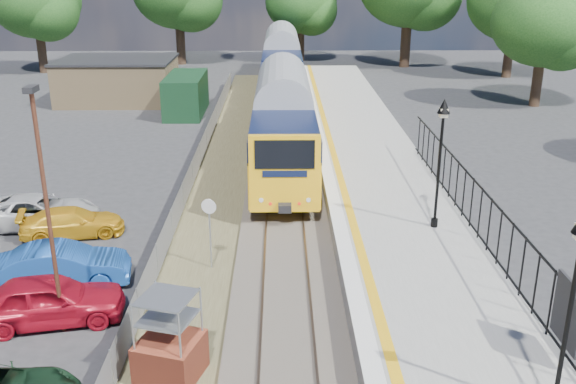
{
  "coord_description": "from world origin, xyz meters",
  "views": [
    {
      "loc": [
        -0.17,
        -14.94,
        9.81
      ],
      "look_at": [
        0.11,
        6.63,
        2.0
      ],
      "focal_mm": 40.0,
      "sensor_mm": 36.0,
      "label": 1
    }
  ],
  "objects_px": {
    "carpark_lamp": "(46,199)",
    "car_white": "(39,212)",
    "train": "(282,78)",
    "victorian_lamp_north": "(442,134)",
    "car_blue": "(62,266)",
    "car_yellow": "(72,222)",
    "speed_sign": "(210,223)",
    "car_red": "(49,300)",
    "brick_plinth": "(169,339)"
  },
  "relations": [
    {
      "from": "carpark_lamp",
      "to": "car_white",
      "type": "xyz_separation_m",
      "value": [
        -3.27,
        7.51,
        -3.32
      ]
    },
    {
      "from": "train",
      "to": "car_yellow",
      "type": "relative_size",
      "value": 10.78
    },
    {
      "from": "speed_sign",
      "to": "car_white",
      "type": "bearing_deg",
      "value": 168.72
    },
    {
      "from": "car_blue",
      "to": "car_white",
      "type": "height_order",
      "value": "car_blue"
    },
    {
      "from": "car_blue",
      "to": "car_white",
      "type": "xyz_separation_m",
      "value": [
        -2.45,
        4.84,
        -0.06
      ]
    },
    {
      "from": "speed_sign",
      "to": "carpark_lamp",
      "type": "bearing_deg",
      "value": -118.48
    },
    {
      "from": "speed_sign",
      "to": "car_yellow",
      "type": "relative_size",
      "value": 0.67
    },
    {
      "from": "train",
      "to": "speed_sign",
      "type": "distance_m",
      "value": 23.94
    },
    {
      "from": "carpark_lamp",
      "to": "car_blue",
      "type": "distance_m",
      "value": 4.29
    },
    {
      "from": "speed_sign",
      "to": "car_blue",
      "type": "bearing_deg",
      "value": -149.97
    },
    {
      "from": "carpark_lamp",
      "to": "car_white",
      "type": "relative_size",
      "value": 1.52
    },
    {
      "from": "speed_sign",
      "to": "car_yellow",
      "type": "bearing_deg",
      "value": 169.31
    },
    {
      "from": "car_blue",
      "to": "car_yellow",
      "type": "bearing_deg",
      "value": 3.16
    },
    {
      "from": "carpark_lamp",
      "to": "car_white",
      "type": "bearing_deg",
      "value": 113.54
    },
    {
      "from": "victorian_lamp_north",
      "to": "train",
      "type": "xyz_separation_m",
      "value": [
        -5.3,
        22.33,
        -1.96
      ]
    },
    {
      "from": "brick_plinth",
      "to": "car_red",
      "type": "distance_m",
      "value": 4.73
    },
    {
      "from": "car_blue",
      "to": "car_white",
      "type": "distance_m",
      "value": 5.43
    },
    {
      "from": "victorian_lamp_north",
      "to": "speed_sign",
      "type": "relative_size",
      "value": 1.82
    },
    {
      "from": "train",
      "to": "car_red",
      "type": "bearing_deg",
      "value": -104.04
    },
    {
      "from": "car_red",
      "to": "car_yellow",
      "type": "xyz_separation_m",
      "value": [
        -1.22,
        6.15,
        -0.17
      ]
    },
    {
      "from": "train",
      "to": "car_yellow",
      "type": "distance_m",
      "value": 22.49
    },
    {
      "from": "car_red",
      "to": "car_white",
      "type": "height_order",
      "value": "car_red"
    },
    {
      "from": "car_yellow",
      "to": "brick_plinth",
      "type": "bearing_deg",
      "value": -163.7
    },
    {
      "from": "victorian_lamp_north",
      "to": "speed_sign",
      "type": "xyz_separation_m",
      "value": [
        -7.8,
        -1.46,
        -2.6
      ]
    },
    {
      "from": "brick_plinth",
      "to": "car_white",
      "type": "distance_m",
      "value": 11.79
    },
    {
      "from": "brick_plinth",
      "to": "car_white",
      "type": "xyz_separation_m",
      "value": [
        -6.66,
        9.72,
        -0.48
      ]
    },
    {
      "from": "speed_sign",
      "to": "car_white",
      "type": "xyz_separation_m",
      "value": [
        -7.05,
        3.75,
        -1.06
      ]
    },
    {
      "from": "victorian_lamp_north",
      "to": "speed_sign",
      "type": "bearing_deg",
      "value": -169.37
    },
    {
      "from": "car_red",
      "to": "car_blue",
      "type": "xyz_separation_m",
      "value": [
        -0.32,
        2.21,
        -0.03
      ]
    },
    {
      "from": "victorian_lamp_north",
      "to": "car_red",
      "type": "height_order",
      "value": "victorian_lamp_north"
    },
    {
      "from": "victorian_lamp_north",
      "to": "car_red",
      "type": "relative_size",
      "value": 1.09
    },
    {
      "from": "carpark_lamp",
      "to": "car_blue",
      "type": "relative_size",
      "value": 1.65
    },
    {
      "from": "car_white",
      "to": "car_blue",
      "type": "bearing_deg",
      "value": -153.58
    },
    {
      "from": "train",
      "to": "speed_sign",
      "type": "bearing_deg",
      "value": -96.0
    },
    {
      "from": "car_red",
      "to": "car_blue",
      "type": "distance_m",
      "value": 2.23
    },
    {
      "from": "car_blue",
      "to": "car_yellow",
      "type": "height_order",
      "value": "car_blue"
    },
    {
      "from": "train",
      "to": "speed_sign",
      "type": "relative_size",
      "value": 16.12
    },
    {
      "from": "car_blue",
      "to": "speed_sign",
      "type": "bearing_deg",
      "value": -86.28
    },
    {
      "from": "carpark_lamp",
      "to": "victorian_lamp_north",
      "type": "bearing_deg",
      "value": 24.26
    },
    {
      "from": "car_red",
      "to": "car_yellow",
      "type": "height_order",
      "value": "car_red"
    },
    {
      "from": "train",
      "to": "car_white",
      "type": "distance_m",
      "value": 22.27
    },
    {
      "from": "carpark_lamp",
      "to": "car_blue",
      "type": "xyz_separation_m",
      "value": [
        -0.82,
        2.67,
        -3.26
      ]
    },
    {
      "from": "carpark_lamp",
      "to": "car_yellow",
      "type": "distance_m",
      "value": 7.62
    },
    {
      "from": "speed_sign",
      "to": "car_yellow",
      "type": "distance_m",
      "value": 6.29
    },
    {
      "from": "brick_plinth",
      "to": "car_red",
      "type": "xyz_separation_m",
      "value": [
        -3.88,
        2.67,
        -0.39
      ]
    },
    {
      "from": "car_red",
      "to": "speed_sign",
      "type": "bearing_deg",
      "value": -63.61
    },
    {
      "from": "train",
      "to": "victorian_lamp_north",
      "type": "bearing_deg",
      "value": -76.65
    },
    {
      "from": "speed_sign",
      "to": "car_yellow",
      "type": "height_order",
      "value": "speed_sign"
    },
    {
      "from": "car_red",
      "to": "car_blue",
      "type": "bearing_deg",
      "value": -2.91
    },
    {
      "from": "car_yellow",
      "to": "car_blue",
      "type": "bearing_deg",
      "value": 179.04
    }
  ]
}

